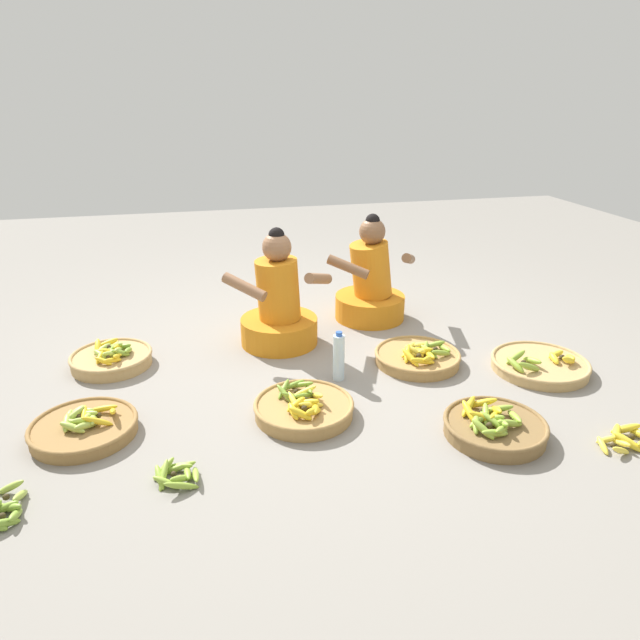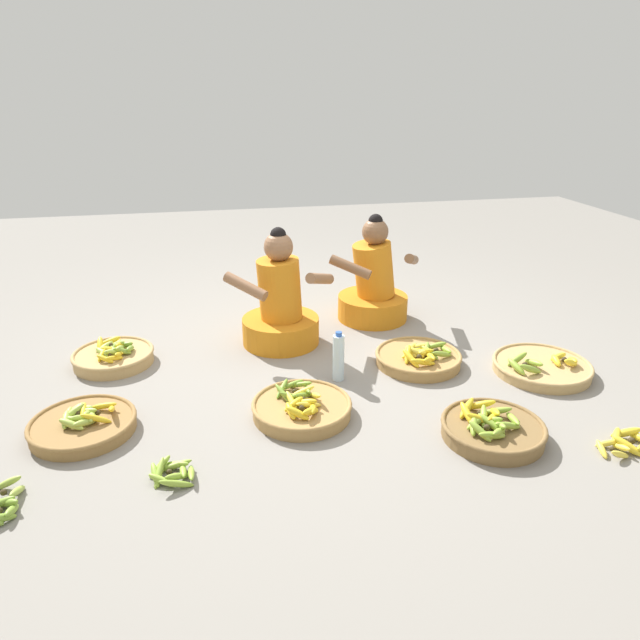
{
  "view_description": "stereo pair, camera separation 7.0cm",
  "coord_description": "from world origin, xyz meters",
  "views": [
    {
      "loc": [
        -0.71,
        -3.25,
        1.62
      ],
      "look_at": [
        0.0,
        -0.2,
        0.35
      ],
      "focal_mm": 32.13,
      "sensor_mm": 36.0,
      "label": 1
    },
    {
      "loc": [
        -0.64,
        -3.26,
        1.62
      ],
      "look_at": [
        0.0,
        -0.2,
        0.35
      ],
      "focal_mm": 32.13,
      "sensor_mm": 36.0,
      "label": 2
    }
  ],
  "objects": [
    {
      "name": "banana_basket_front_center",
      "position": [
        -1.31,
        -0.59,
        0.05
      ],
      "size": [
        0.53,
        0.53,
        0.14
      ],
      "color": "olive",
      "rests_on": "ground"
    },
    {
      "name": "banana_basket_front_right",
      "position": [
        0.7,
        -1.06,
        0.05
      ],
      "size": [
        0.52,
        0.52,
        0.16
      ],
      "color": "brown",
      "rests_on": "ground"
    },
    {
      "name": "loose_bananas_mid_left",
      "position": [
        -1.55,
        -1.13,
        0.03
      ],
      "size": [
        0.18,
        0.29,
        0.08
      ],
      "color": "#9EB747",
      "rests_on": "ground"
    },
    {
      "name": "vendor_woman_front",
      "position": [
        -0.17,
        0.3,
        0.26
      ],
      "size": [
        0.75,
        0.52,
        0.8
      ],
      "color": "orange",
      "rests_on": "ground"
    },
    {
      "name": "water_bottle",
      "position": [
        0.09,
        -0.3,
        0.15
      ],
      "size": [
        0.07,
        0.07,
        0.31
      ],
      "color": "silver",
      "rests_on": "ground"
    },
    {
      "name": "ground_plane",
      "position": [
        0.0,
        0.0,
        0.0
      ],
      "size": [
        10.0,
        10.0,
        0.0
      ],
      "primitive_type": "plane",
      "color": "gray"
    },
    {
      "name": "loose_bananas_near_bicycle",
      "position": [
        -0.86,
        -1.06,
        0.03
      ],
      "size": [
        0.22,
        0.22,
        0.09
      ],
      "color": "#8CAD38",
      "rests_on": "ground"
    },
    {
      "name": "banana_basket_front_left",
      "position": [
        1.33,
        -0.47,
        0.04
      ],
      "size": [
        0.59,
        0.59,
        0.14
      ],
      "color": "tan",
      "rests_on": "ground"
    },
    {
      "name": "banana_basket_mid_right",
      "position": [
        -0.2,
        -0.66,
        0.05
      ],
      "size": [
        0.54,
        0.54,
        0.15
      ],
      "color": "#A87F47",
      "rests_on": "ground"
    },
    {
      "name": "banana_basket_back_right",
      "position": [
        -1.25,
        0.19,
        0.05
      ],
      "size": [
        0.5,
        0.5,
        0.16
      ],
      "color": "tan",
      "rests_on": "ground"
    },
    {
      "name": "vendor_woman_behind",
      "position": [
        0.57,
        0.6,
        0.25
      ],
      "size": [
        0.74,
        0.52,
        0.79
      ],
      "color": "orange",
      "rests_on": "ground"
    },
    {
      "name": "banana_basket_back_left",
      "position": [
        0.63,
        -0.21,
        0.05
      ],
      "size": [
        0.54,
        0.54,
        0.15
      ],
      "color": "#A87F47",
      "rests_on": "ground"
    },
    {
      "name": "loose_bananas_back_center",
      "position": [
        1.29,
        -1.27,
        0.03
      ],
      "size": [
        0.31,
        0.23,
        0.09
      ],
      "color": "yellow",
      "rests_on": "ground"
    }
  ]
}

